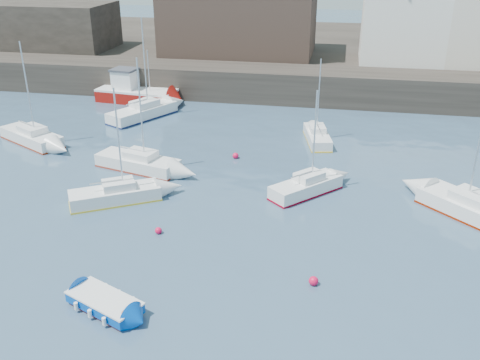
% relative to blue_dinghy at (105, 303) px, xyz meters
% --- Properties ---
extents(water, '(220.00, 220.00, 0.00)m').
position_rel_blue_dinghy_xyz_m(water, '(3.71, -1.01, -0.36)').
color(water, '#2D4760').
rests_on(water, ground).
extents(quay_wall, '(90.00, 5.00, 3.00)m').
position_rel_blue_dinghy_xyz_m(quay_wall, '(3.71, 33.99, 1.14)').
color(quay_wall, '#28231E').
rests_on(quay_wall, ground).
extents(land_strip, '(90.00, 32.00, 2.80)m').
position_rel_blue_dinghy_xyz_m(land_strip, '(3.71, 51.99, 1.04)').
color(land_strip, '#28231E').
rests_on(land_strip, ground).
extents(bldg_east_d, '(11.14, 11.14, 8.95)m').
position_rel_blue_dinghy_xyz_m(bldg_east_d, '(14.71, 40.49, 7.00)').
color(bldg_east_d, white).
rests_on(bldg_east_d, land_strip).
extents(warehouse, '(16.40, 10.40, 7.60)m').
position_rel_blue_dinghy_xyz_m(warehouse, '(-2.29, 41.99, 6.26)').
color(warehouse, '#3D2D26').
rests_on(warehouse, land_strip).
extents(bldg_west, '(14.00, 8.00, 5.00)m').
position_rel_blue_dinghy_xyz_m(bldg_west, '(-24.29, 40.99, 4.94)').
color(bldg_west, '#353028').
rests_on(bldg_west, land_strip).
extents(blue_dinghy, '(3.69, 2.70, 0.65)m').
position_rel_blue_dinghy_xyz_m(blue_dinghy, '(0.00, 0.00, 0.00)').
color(blue_dinghy, maroon).
rests_on(blue_dinghy, ground).
extents(fishing_boat, '(7.89, 3.76, 5.03)m').
position_rel_blue_dinghy_xyz_m(fishing_boat, '(-10.42, 30.52, 0.61)').
color(fishing_boat, maroon).
rests_on(fishing_boat, ground).
extents(sailboat_a, '(5.44, 4.20, 6.93)m').
position_rel_blue_dinghy_xyz_m(sailboat_a, '(-3.61, 9.73, 0.13)').
color(sailboat_a, white).
rests_on(sailboat_a, ground).
extents(sailboat_b, '(6.25, 3.40, 7.66)m').
position_rel_blue_dinghy_xyz_m(sailboat_b, '(-4.08, 14.72, 0.14)').
color(sailboat_b, white).
rests_on(sailboat_b, ground).
extents(sailboat_c, '(4.48, 4.68, 6.47)m').
position_rel_blue_dinghy_xyz_m(sailboat_c, '(7.48, 13.01, 0.14)').
color(sailboat_c, white).
rests_on(sailboat_c, ground).
extents(sailboat_d, '(6.41, 6.28, 8.68)m').
position_rel_blue_dinghy_xyz_m(sailboat_d, '(17.12, 11.58, 0.17)').
color(sailboat_d, white).
rests_on(sailboat_d, ground).
extents(sailboat_e, '(6.25, 4.60, 7.80)m').
position_rel_blue_dinghy_xyz_m(sailboat_e, '(-14.01, 18.08, 0.15)').
color(sailboat_e, white).
rests_on(sailboat_e, ground).
extents(sailboat_f, '(2.56, 5.09, 6.33)m').
position_rel_blue_dinghy_xyz_m(sailboat_f, '(7.59, 22.53, 0.09)').
color(sailboat_f, white).
rests_on(sailboat_f, ground).
extents(sailboat_h, '(4.99, 6.82, 8.50)m').
position_rel_blue_dinghy_xyz_m(sailboat_h, '(-7.81, 25.69, 0.19)').
color(sailboat_h, white).
rests_on(sailboat_h, ground).
extents(buoy_near, '(0.37, 0.37, 0.37)m').
position_rel_blue_dinghy_xyz_m(buoy_near, '(0.11, 6.61, -0.36)').
color(buoy_near, '#E60F41').
rests_on(buoy_near, ground).
extents(buoy_mid, '(0.44, 0.44, 0.44)m').
position_rel_blue_dinghy_xyz_m(buoy_mid, '(8.57, 3.50, -0.36)').
color(buoy_mid, '#E60F41').
rests_on(buoy_mid, ground).
extents(buoy_far, '(0.43, 0.43, 0.43)m').
position_rel_blue_dinghy_xyz_m(buoy_far, '(2.05, 17.92, -0.36)').
color(buoy_far, '#E60F41').
rests_on(buoy_far, ground).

